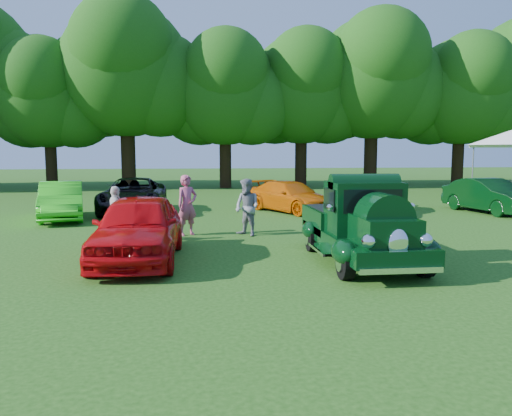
{
  "coord_description": "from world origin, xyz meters",
  "views": [
    {
      "loc": [
        -1.86,
        -10.68,
        2.5
      ],
      "look_at": [
        -0.36,
        1.34,
        1.1
      ],
      "focal_mm": 35.0,
      "sensor_mm": 36.0,
      "label": 1
    }
  ],
  "objects": [
    {
      "name": "back_car_orange",
      "position": [
        2.06,
        9.29,
        0.62
      ],
      "size": [
        3.61,
        4.59,
        1.24
      ],
      "primitive_type": "imported",
      "rotation": [
        0.0,
        0.0,
        0.51
      ],
      "color": "#C95B07",
      "rests_on": "ground"
    },
    {
      "name": "ground",
      "position": [
        0.0,
        0.0,
        0.0
      ],
      "size": [
        120.0,
        120.0,
        0.0
      ],
      "primitive_type": "plane",
      "color": "#1B4810",
      "rests_on": "ground"
    },
    {
      "name": "back_car_black",
      "position": [
        -4.28,
        9.7,
        0.7
      ],
      "size": [
        2.42,
        5.1,
        1.41
      ],
      "primitive_type": "imported",
      "rotation": [
        0.0,
        0.0,
        -0.02
      ],
      "color": "black",
      "rests_on": "ground"
    },
    {
      "name": "spectator_grey",
      "position": [
        -0.32,
        3.75,
        0.84
      ],
      "size": [
        1.01,
        1.04,
        1.68
      ],
      "primitive_type": "imported",
      "rotation": [
        0.0,
        0.0,
        -0.89
      ],
      "color": "gray",
      "rests_on": "ground"
    },
    {
      "name": "hero_pickup",
      "position": [
        1.85,
        0.08,
        0.79
      ],
      "size": [
        2.17,
        4.65,
        1.82
      ],
      "color": "black",
      "rests_on": "ground"
    },
    {
      "name": "back_car_green",
      "position": [
        9.94,
        7.96,
        0.69
      ],
      "size": [
        2.12,
        4.36,
        1.38
      ],
      "primitive_type": "imported",
      "rotation": [
        0.0,
        0.0,
        0.16
      ],
      "color": "black",
      "rests_on": "ground"
    },
    {
      "name": "back_car_blue",
      "position": [
        4.88,
        8.68,
        0.81
      ],
      "size": [
        3.36,
        5.11,
        1.62
      ],
      "primitive_type": "imported",
      "rotation": [
        0.0,
        0.0,
        -0.33
      ],
      "color": "#120D95",
      "rests_on": "ground"
    },
    {
      "name": "red_convertible",
      "position": [
        -3.12,
        0.71,
        0.76
      ],
      "size": [
        1.95,
        4.51,
        1.51
      ],
      "primitive_type": "imported",
      "rotation": [
        0.0,
        0.0,
        -0.04
      ],
      "color": "#C1080C",
      "rests_on": "ground"
    },
    {
      "name": "back_car_lime",
      "position": [
        -6.65,
        8.08,
        0.69
      ],
      "size": [
        2.33,
        4.39,
        1.37
      ],
      "primitive_type": "imported",
      "rotation": [
        0.0,
        0.0,
        0.22
      ],
      "color": "green",
      "rests_on": "ground"
    },
    {
      "name": "spectator_pink",
      "position": [
        -2.06,
        4.08,
        0.89
      ],
      "size": [
        0.78,
        0.71,
        1.79
      ],
      "primitive_type": "imported",
      "rotation": [
        0.0,
        0.0,
        0.56
      ],
      "color": "#BB4D6D",
      "rests_on": "ground"
    },
    {
      "name": "tree_line",
      "position": [
        -1.26,
        23.61,
        7.35
      ],
      "size": [
        65.07,
        10.28,
        12.43
      ],
      "color": "black",
      "rests_on": "ground"
    },
    {
      "name": "spectator_white",
      "position": [
        -3.98,
        3.1,
        0.77
      ],
      "size": [
        0.58,
        0.97,
        1.55
      ],
      "primitive_type": "imported",
      "rotation": [
        0.0,
        0.0,
        1.81
      ],
      "color": "white",
      "rests_on": "ground"
    }
  ]
}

